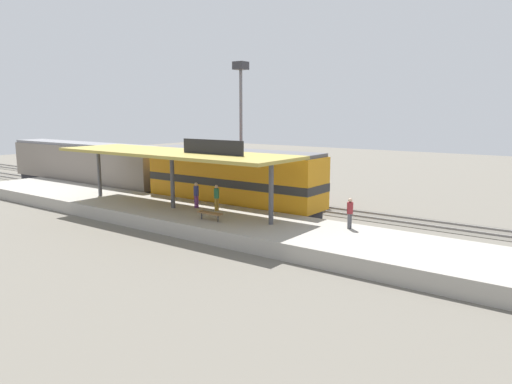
# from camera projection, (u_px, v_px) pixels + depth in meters

# --- Properties ---
(ground_plane) EXTENTS (120.00, 120.00, 0.00)m
(ground_plane) POSITION_uv_depth(u_px,v_px,m) (235.00, 206.00, 37.39)
(ground_plane) COLOR #666056
(track_near) EXTENTS (3.20, 110.00, 0.16)m
(track_near) POSITION_uv_depth(u_px,v_px,m) (218.00, 209.00, 35.80)
(track_near) COLOR #565249
(track_near) RESTS_ON ground
(track_far) EXTENTS (3.20, 110.00, 0.16)m
(track_far) POSITION_uv_depth(u_px,v_px,m) (255.00, 200.00, 39.45)
(track_far) COLOR #565249
(track_far) RESTS_ON ground
(platform) EXTENTS (6.00, 44.00, 0.90)m
(platform) POSITION_uv_depth(u_px,v_px,m) (173.00, 214.00, 32.08)
(platform) COLOR #9E998E
(platform) RESTS_ON ground
(station_canopy) EXTENTS (5.20, 18.00, 4.70)m
(station_canopy) POSITION_uv_depth(u_px,v_px,m) (173.00, 154.00, 31.34)
(station_canopy) COLOR #47474C
(station_canopy) RESTS_ON platform
(platform_bench) EXTENTS (0.44, 1.70, 0.50)m
(platform_bench) POSITION_uv_depth(u_px,v_px,m) (210.00, 213.00, 28.16)
(platform_bench) COLOR #333338
(platform_bench) RESTS_ON platform
(locomotive) EXTENTS (2.93, 14.43, 4.44)m
(locomotive) POSITION_uv_depth(u_px,v_px,m) (232.00, 180.00, 34.61)
(locomotive) COLOR #28282D
(locomotive) RESTS_ON track_near
(passenger_carriage_single) EXTENTS (2.90, 20.00, 4.24)m
(passenger_carriage_single) POSITION_uv_depth(u_px,v_px,m) (85.00, 165.00, 45.16)
(passenger_carriage_single) COLOR #28282D
(passenger_carriage_single) RESTS_ON track_near
(freight_car) EXTENTS (2.80, 12.00, 3.54)m
(freight_car) POSITION_uv_depth(u_px,v_px,m) (251.00, 177.00, 39.34)
(freight_car) COLOR #28282D
(freight_car) RESTS_ON track_far
(light_mast) EXTENTS (1.10, 1.10, 11.70)m
(light_mast) POSITION_uv_depth(u_px,v_px,m) (241.00, 99.00, 42.89)
(light_mast) COLOR slate
(light_mast) RESTS_ON ground
(person_waiting) EXTENTS (0.34, 0.34, 1.71)m
(person_waiting) POSITION_uv_depth(u_px,v_px,m) (217.00, 196.00, 30.88)
(person_waiting) COLOR olive
(person_waiting) RESTS_ON platform
(person_walking) EXTENTS (0.34, 0.34, 1.71)m
(person_walking) POSITION_uv_depth(u_px,v_px,m) (350.00, 212.00, 26.17)
(person_walking) COLOR #4C4C51
(person_walking) RESTS_ON platform
(person_boarding) EXTENTS (0.34, 0.34, 1.71)m
(person_boarding) POSITION_uv_depth(u_px,v_px,m) (196.00, 194.00, 31.87)
(person_boarding) COLOR #663375
(person_boarding) RESTS_ON platform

